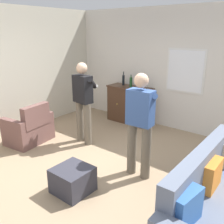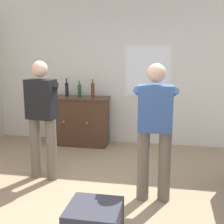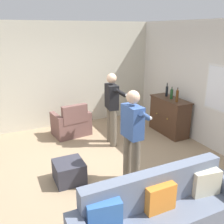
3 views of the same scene
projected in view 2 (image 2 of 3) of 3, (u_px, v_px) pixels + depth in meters
The scene contains 9 objects.
ground at pixel (92, 206), 3.71m from camera, with size 10.40×10.40×0.00m, color #9E8466.
wall_back_with_window at pixel (126, 71), 5.98m from camera, with size 5.20×0.15×2.80m.
sideboard_cabinet at pixel (79, 121), 5.98m from camera, with size 1.16×0.49×0.93m.
bottle_wine_green at pixel (79, 91), 5.86m from camera, with size 0.07×0.07×0.31m.
bottle_liquor_amber at pixel (93, 90), 5.76m from camera, with size 0.07×0.07×0.35m.
bottle_spirits_clear at pixel (67, 89), 5.95m from camera, with size 0.06×0.06×0.35m.
ottoman at pixel (94, 224), 3.01m from camera, with size 0.51×0.51×0.38m, color #33333D.
person_standing_left at pixel (42, 115), 4.34m from camera, with size 0.55×0.50×1.68m.
person_standing_right at pixel (155, 126), 3.71m from camera, with size 0.56×0.48×1.68m.
Camera 2 is at (0.87, -3.30, 1.87)m, focal length 50.00 mm.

